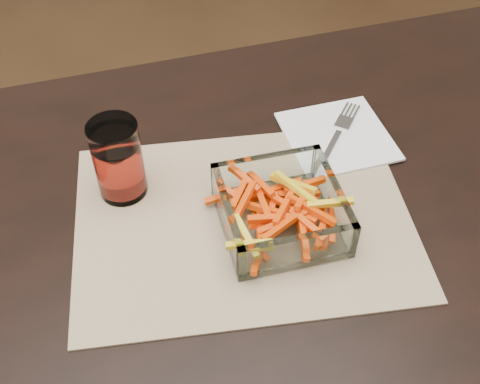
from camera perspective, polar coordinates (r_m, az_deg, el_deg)
name	(u,v)px	position (r m, az deg, el deg)	size (l,w,h in m)	color
dining_table	(236,295)	(0.85, -0.42, -9.77)	(1.60, 0.90, 0.75)	black
placemat	(243,220)	(0.81, 0.33, -2.64)	(0.45, 0.33, 0.00)	#9D8A67
glass_bowl	(281,212)	(0.79, 3.89, -1.92)	(0.16, 0.16, 0.06)	white
tumbler	(119,162)	(0.83, -11.45, 2.80)	(0.07, 0.07, 0.12)	white
napkin	(337,136)	(0.94, 9.21, 5.26)	(0.15, 0.15, 0.00)	white
fork	(337,135)	(0.93, 9.19, 5.34)	(0.13, 0.14, 0.00)	silver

